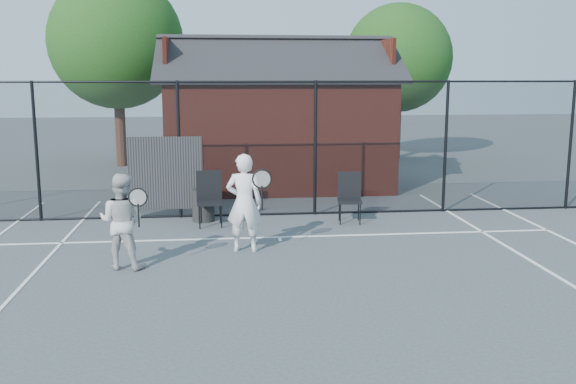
{
  "coord_description": "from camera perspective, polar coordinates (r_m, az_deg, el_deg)",
  "views": [
    {
      "loc": [
        -1.12,
        -9.06,
        3.12
      ],
      "look_at": [
        0.06,
        1.89,
        1.1
      ],
      "focal_mm": 40.0,
      "sensor_mm": 36.0,
      "label": 1
    }
  ],
  "objects": [
    {
      "name": "chair_right",
      "position": [
        13.69,
        5.51,
        -0.6
      ],
      "size": [
        0.56,
        0.58,
        1.04
      ],
      "primitive_type": "cube",
      "rotation": [
        0.0,
        0.0,
        -0.13
      ],
      "color": "black",
      "rests_on": "ground"
    },
    {
      "name": "player_back",
      "position": [
        10.74,
        -14.56,
        -2.52
      ],
      "size": [
        0.91,
        0.77,
        1.57
      ],
      "color": "silver",
      "rests_on": "ground"
    },
    {
      "name": "tree_right",
      "position": [
        24.48,
        9.76,
        11.63
      ],
      "size": [
        3.97,
        3.97,
        5.7
      ],
      "color": "#382016",
      "rests_on": "ground"
    },
    {
      "name": "clubhouse",
      "position": [
        18.2,
        -1.01,
        5.62
      ],
      "size": [
        6.5,
        4.36,
        4.19
      ],
      "color": "maroon",
      "rests_on": "ground"
    },
    {
      "name": "waste_bin",
      "position": [
        13.95,
        -7.55,
        -1.16
      ],
      "size": [
        0.48,
        0.48,
        0.7
      ],
      "primitive_type": "cylinder",
      "rotation": [
        0.0,
        0.0,
        -0.01
      ],
      "color": "black",
      "rests_on": "ground"
    },
    {
      "name": "court_lines",
      "position": [
        8.42,
        2.01,
        -11.33
      ],
      "size": [
        11.02,
        18.0,
        0.01
      ],
      "color": "white",
      "rests_on": "ground"
    },
    {
      "name": "tree_left",
      "position": [
        22.84,
        -15.01,
        12.74
      ],
      "size": [
        4.48,
        4.48,
        6.44
      ],
      "color": "#382016",
      "rests_on": "ground"
    },
    {
      "name": "player_front",
      "position": [
        11.39,
        -3.9,
        -0.95
      ],
      "size": [
        0.82,
        0.64,
        1.76
      ],
      "color": "white",
      "rests_on": "ground"
    },
    {
      "name": "chair_left",
      "position": [
        13.41,
        -6.97,
        -0.71
      ],
      "size": [
        0.56,
        0.59,
        1.11
      ],
      "primitive_type": "cube",
      "rotation": [
        0.0,
        0.0,
        0.06
      ],
      "color": "black",
      "rests_on": "ground"
    },
    {
      "name": "fence",
      "position": [
        14.18,
        -2.79,
        3.61
      ],
      "size": [
        22.04,
        3.0,
        3.0
      ],
      "color": "black",
      "rests_on": "ground"
    },
    {
      "name": "ground",
      "position": [
        9.65,
        0.89,
        -8.48
      ],
      "size": [
        80.0,
        80.0,
        0.0
      ],
      "primitive_type": "plane",
      "color": "#404649",
      "rests_on": "ground"
    }
  ]
}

